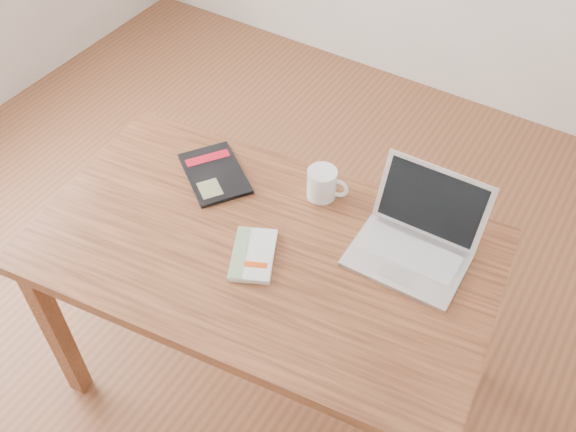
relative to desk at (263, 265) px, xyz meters
The scene contains 6 objects.
room 0.73m from the desk, behind, with size 4.04×4.04×2.70m.
desk is the anchor object (origin of this frame).
white_guidebook 0.11m from the desk, 90.02° to the right, with size 0.19×0.22×0.02m.
black_guidebook 0.35m from the desk, 150.40° to the left, with size 0.31×0.29×0.01m.
laptop 0.45m from the desk, 30.16° to the left, with size 0.32×0.30×0.22m.
coffee_mug 0.31m from the desk, 80.80° to the left, with size 0.13×0.09×0.10m.
Camera 1 is at (0.84, -0.98, 2.16)m, focal length 40.00 mm.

